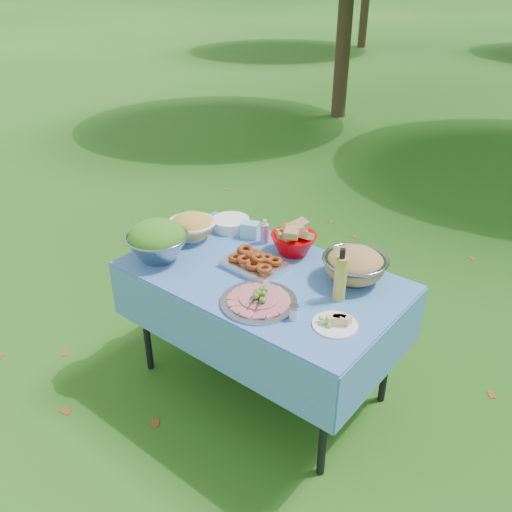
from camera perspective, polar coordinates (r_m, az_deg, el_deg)
The scene contains 14 objects.
ground at distance 3.32m, azimuth 0.58°, elevation -13.20°, with size 80.00×80.00×0.00m, color #0B3409.
picnic_table at distance 3.07m, azimuth 0.62°, elevation -7.96°, with size 1.46×0.86×0.76m, color #84CDFD.
salad_bowl at distance 2.99m, azimuth -10.35°, elevation 1.62°, with size 0.34×0.34×0.22m, color gray, non-canonical shape.
pasta_bowl_white at distance 3.21m, azimuth -6.78°, elevation 3.18°, with size 0.28×0.28×0.16m, color white, non-canonical shape.
plate_stack at distance 3.32m, azimuth -2.67°, elevation 3.45°, with size 0.23×0.23×0.07m, color white.
wipes_box at distance 3.21m, azimuth -0.62°, elevation 2.77°, with size 0.10×0.07×0.09m, color #90DDE7.
sanitizer_bottle at distance 3.13m, azimuth 0.91°, elevation 2.60°, with size 0.05×0.05×0.15m, color pink.
bread_bowl at distance 3.02m, azimuth 3.97°, elevation 1.79°, with size 0.26×0.26×0.17m, color #D90005, non-canonical shape.
pasta_bowl_steel at distance 2.81m, azimuth 10.38°, elevation -0.90°, with size 0.33×0.33×0.18m, color gray, non-canonical shape.
fried_tray at distance 2.89m, azimuth -0.16°, elevation -0.65°, with size 0.32×0.22×0.07m, color silver.
charcuterie_platter at distance 2.61m, azimuth 0.28°, elevation -4.17°, with size 0.38×0.38×0.09m, color #9E9FA4.
oil_bottle at distance 2.61m, azimuth 8.91°, elevation -1.94°, with size 0.06×0.06×0.28m, color gold.
cheese_plate at distance 2.49m, azimuth 8.34°, elevation -6.72°, with size 0.21×0.21×0.06m, color white.
shaker at distance 2.51m, azimuth 4.01°, elevation -5.93°, with size 0.05×0.05×0.07m, color silver.
Camera 1 is at (1.50, -1.93, 2.24)m, focal length 38.00 mm.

